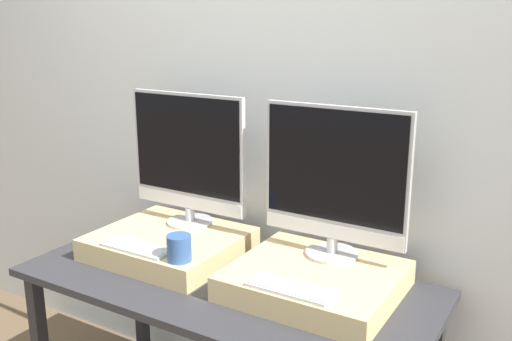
# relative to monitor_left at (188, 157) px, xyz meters

# --- Properties ---
(wall_back) EXTENTS (8.00, 0.04, 2.60)m
(wall_back) POSITION_rel_monitor_left_xyz_m (0.33, 0.21, 0.16)
(wall_back) COLOR silver
(wall_back) RESTS_ON ground_plane
(workbench) EXTENTS (1.56, 0.72, 0.75)m
(workbench) POSITION_rel_monitor_left_xyz_m (0.33, -0.22, -0.47)
(workbench) COLOR #2D2D33
(workbench) RESTS_ON ground_plane
(wooden_riser_left) EXTENTS (0.57, 0.51, 0.09)m
(wooden_riser_left) POSITION_rel_monitor_left_xyz_m (-0.00, -0.14, -0.34)
(wooden_riser_left) COLOR #D6B77F
(wooden_riser_left) RESTS_ON workbench
(monitor_left) EXTENTS (0.55, 0.20, 0.56)m
(monitor_left) POSITION_rel_monitor_left_xyz_m (0.00, 0.00, 0.00)
(monitor_left) COLOR #B2B2B7
(monitor_left) RESTS_ON wooden_riser_left
(keyboard_left) EXTENTS (0.29, 0.11, 0.01)m
(keyboard_left) POSITION_rel_monitor_left_xyz_m (-0.00, -0.33, -0.29)
(keyboard_left) COLOR silver
(keyboard_left) RESTS_ON wooden_riser_left
(mug) EXTENTS (0.09, 0.09, 0.10)m
(mug) POSITION_rel_monitor_left_xyz_m (0.21, -0.33, -0.25)
(mug) COLOR #335693
(mug) RESTS_ON wooden_riser_left
(wooden_riser_right) EXTENTS (0.57, 0.51, 0.09)m
(wooden_riser_right) POSITION_rel_monitor_left_xyz_m (0.66, -0.14, -0.34)
(wooden_riser_right) COLOR #D6B77F
(wooden_riser_right) RESTS_ON workbench
(monitor_right) EXTENTS (0.55, 0.20, 0.56)m
(monitor_right) POSITION_rel_monitor_left_xyz_m (0.66, 0.00, 0.00)
(monitor_right) COLOR #B2B2B7
(monitor_right) RESTS_ON wooden_riser_right
(keyboard_right) EXTENTS (0.29, 0.11, 0.01)m
(keyboard_right) POSITION_rel_monitor_left_xyz_m (0.66, -0.33, -0.29)
(keyboard_right) COLOR silver
(keyboard_right) RESTS_ON wooden_riser_right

